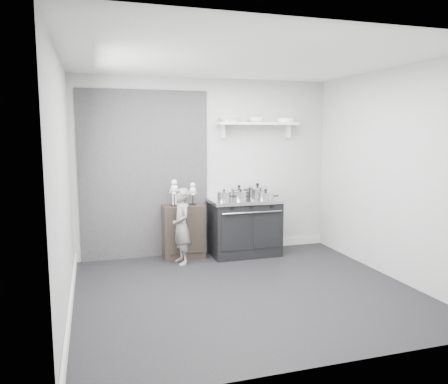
{
  "coord_description": "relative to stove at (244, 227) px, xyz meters",
  "views": [
    {
      "loc": [
        -1.71,
        -4.74,
        1.89
      ],
      "look_at": [
        0.02,
        0.95,
        1.07
      ],
      "focal_mm": 35.0,
      "sensor_mm": 36.0,
      "label": 1
    }
  ],
  "objects": [
    {
      "name": "ground",
      "position": [
        -0.52,
        -1.48,
        -0.44
      ],
      "size": [
        4.0,
        4.0,
        0.0
      ],
      "primitive_type": "plane",
      "color": "black",
      "rests_on": "ground"
    },
    {
      "name": "room_shell",
      "position": [
        -0.6,
        -1.33,
        1.2
      ],
      "size": [
        4.02,
        3.62,
        2.71
      ],
      "color": "#A4A4A1",
      "rests_on": "ground"
    },
    {
      "name": "wall_shelf",
      "position": [
        0.28,
        0.2,
        1.57
      ],
      "size": [
        1.3,
        0.26,
        0.24
      ],
      "color": "white",
      "rests_on": "room_shell"
    },
    {
      "name": "stove",
      "position": [
        0.0,
        0.0,
        0.0
      ],
      "size": [
        1.09,
        0.68,
        0.88
      ],
      "color": "black",
      "rests_on": "ground"
    },
    {
      "name": "side_cabinet",
      "position": [
        -0.93,
        0.13,
        -0.04
      ],
      "size": [
        0.61,
        0.36,
        0.8
      ],
      "primitive_type": "cube",
      "color": "black",
      "rests_on": "ground"
    },
    {
      "name": "child",
      "position": [
        -1.02,
        -0.18,
        0.11
      ],
      "size": [
        0.32,
        0.44,
        1.1
      ],
      "primitive_type": "imported",
      "rotation": [
        0.0,
        0.0,
        -1.42
      ],
      "color": "slate",
      "rests_on": "ground"
    },
    {
      "name": "pot_front_left",
      "position": [
        -0.35,
        -0.08,
        0.5
      ],
      "size": [
        0.3,
        0.21,
        0.17
      ],
      "color": "silver",
      "rests_on": "stove"
    },
    {
      "name": "pot_back_left",
      "position": [
        -0.05,
        0.12,
        0.51
      ],
      "size": [
        0.37,
        0.28,
        0.2
      ],
      "color": "silver",
      "rests_on": "stove"
    },
    {
      "name": "pot_back_right",
      "position": [
        0.24,
        0.08,
        0.52
      ],
      "size": [
        0.39,
        0.31,
        0.23
      ],
      "color": "silver",
      "rests_on": "stove"
    },
    {
      "name": "pot_front_right",
      "position": [
        0.26,
        -0.2,
        0.5
      ],
      "size": [
        0.33,
        0.25,
        0.16
      ],
      "color": "silver",
      "rests_on": "stove"
    },
    {
      "name": "pot_front_center",
      "position": [
        -0.12,
        -0.17,
        0.51
      ],
      "size": [
        0.27,
        0.18,
        0.17
      ],
      "color": "silver",
      "rests_on": "stove"
    },
    {
      "name": "skeleton_full",
      "position": [
        -1.06,
        0.13,
        0.58
      ],
      "size": [
        0.13,
        0.08,
        0.45
      ],
      "primitive_type": null,
      "color": "white",
      "rests_on": "side_cabinet"
    },
    {
      "name": "skeleton_torso",
      "position": [
        -0.78,
        0.13,
        0.55
      ],
      "size": [
        0.11,
        0.07,
        0.39
      ],
      "primitive_type": null,
      "color": "white",
      "rests_on": "side_cabinet"
    },
    {
      "name": "bowl_large",
      "position": [
        -0.19,
        0.19,
        1.64
      ],
      "size": [
        0.32,
        0.32,
        0.08
      ],
      "primitive_type": "imported",
      "color": "white",
      "rests_on": "wall_shelf"
    },
    {
      "name": "bowl_small",
      "position": [
        0.25,
        0.19,
        1.63
      ],
      "size": [
        0.23,
        0.23,
        0.07
      ],
      "primitive_type": "imported",
      "color": "white",
      "rests_on": "wall_shelf"
    },
    {
      "name": "plate_stack",
      "position": [
        0.76,
        0.19,
        1.63
      ],
      "size": [
        0.27,
        0.27,
        0.06
      ],
      "primitive_type": "cylinder",
      "color": "white",
      "rests_on": "wall_shelf"
    }
  ]
}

